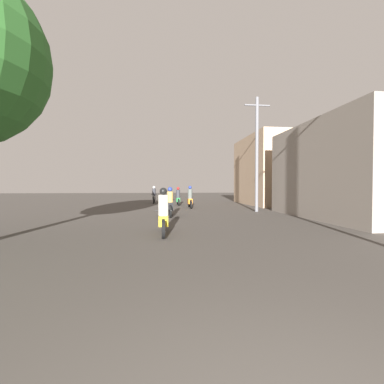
# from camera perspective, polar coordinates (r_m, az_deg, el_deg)

# --- Properties ---
(motorcycle_yellow) EXTENTS (0.60, 2.03, 1.54)m
(motorcycle_yellow) POSITION_cam_1_polar(r_m,az_deg,el_deg) (8.55, -6.38, -5.20)
(motorcycle_yellow) COLOR black
(motorcycle_yellow) RESTS_ON ground_plane
(motorcycle_black) EXTENTS (0.60, 2.04, 1.55)m
(motorcycle_black) POSITION_cam_1_polar(r_m,az_deg,el_deg) (13.63, -4.90, -2.78)
(motorcycle_black) COLOR black
(motorcycle_black) RESTS_ON ground_plane
(motorcycle_orange) EXTENTS (0.60, 1.96, 1.62)m
(motorcycle_orange) POSITION_cam_1_polar(r_m,az_deg,el_deg) (18.61, -0.45, -1.59)
(motorcycle_orange) COLOR black
(motorcycle_orange) RESTS_ON ground_plane
(motorcycle_green) EXTENTS (0.60, 1.90, 1.51)m
(motorcycle_green) POSITION_cam_1_polar(r_m,az_deg,el_deg) (21.41, -3.12, -1.31)
(motorcycle_green) COLOR black
(motorcycle_green) RESTS_ON ground_plane
(motorcycle_silver) EXTENTS (0.60, 2.06, 1.60)m
(motorcycle_silver) POSITION_cam_1_polar(r_m,az_deg,el_deg) (24.21, -8.43, -0.95)
(motorcycle_silver) COLOR black
(motorcycle_silver) RESTS_ON ground_plane
(building_right_near) EXTENTS (4.36, 7.99, 4.75)m
(building_right_near) POSITION_cam_1_polar(r_m,az_deg,el_deg) (14.99, 31.31, 4.13)
(building_right_near) COLOR gray
(building_right_near) RESTS_ON ground_plane
(building_right_far) EXTENTS (4.85, 7.65, 5.85)m
(building_right_far) POSITION_cam_1_polar(r_m,az_deg,el_deg) (23.62, 17.54, 4.49)
(building_right_far) COLOR tan
(building_right_far) RESTS_ON ground_plane
(utility_pole_far) EXTENTS (1.60, 0.20, 7.09)m
(utility_pole_far) POSITION_cam_1_polar(r_m,az_deg,el_deg) (16.58, 14.21, 8.60)
(utility_pole_far) COLOR slate
(utility_pole_far) RESTS_ON ground_plane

